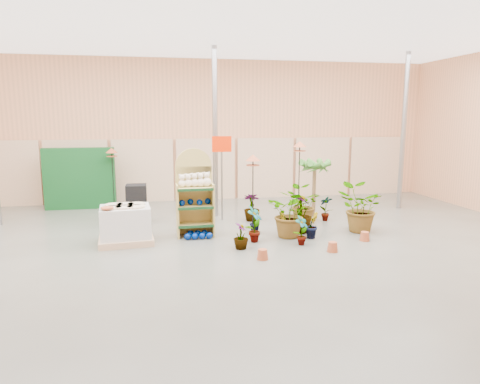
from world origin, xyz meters
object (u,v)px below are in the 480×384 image
(pallet_stack, at_px, (126,225))
(potted_plant_2, at_px, (291,214))
(display_shelf, at_px, (194,196))
(bird_table_front, at_px, (253,161))

(pallet_stack, relative_size, potted_plant_2, 1.11)
(display_shelf, relative_size, bird_table_front, 1.07)
(display_shelf, xyz_separation_m, pallet_stack, (-1.52, -0.42, -0.50))
(bird_table_front, distance_m, potted_plant_2, 1.47)
(bird_table_front, bearing_deg, potted_plant_2, -21.64)
(bird_table_front, bearing_deg, pallet_stack, -178.04)
(display_shelf, bearing_deg, potted_plant_2, -18.37)
(display_shelf, distance_m, potted_plant_2, 2.23)
(pallet_stack, distance_m, bird_table_front, 3.11)
(bird_table_front, bearing_deg, display_shelf, 165.92)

